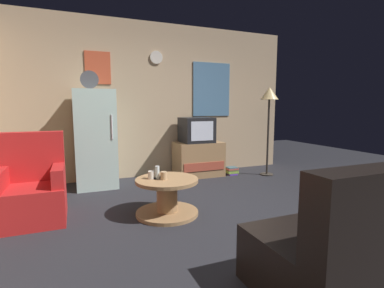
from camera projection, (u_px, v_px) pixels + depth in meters
The scene contains 14 objects.
ground_plane at pixel (216, 224), 3.08m from camera, with size 12.00×12.00×0.00m, color #232328.
wall_with_art at pixel (155, 101), 5.16m from camera, with size 5.20×0.12×2.69m.
fridge at pixel (95, 139), 4.45m from camera, with size 0.60×0.62×1.77m.
tv_stand at pixel (198, 159), 5.21m from camera, with size 0.84×0.53×0.61m.
crt_tv at pixel (197, 130), 5.13m from camera, with size 0.54×0.51×0.44m.
standing_lamp at pixel (269, 100), 5.13m from camera, with size 0.32×0.32×1.59m.
coffee_table at pixel (167, 197), 3.33m from camera, with size 0.72×0.72×0.43m.
wine_glass at pixel (157, 173), 3.28m from camera, with size 0.05×0.05×0.15m, color silver.
mug_ceramic_white at pixel (151, 175), 3.29m from camera, with size 0.08×0.08×0.09m, color silver.
mug_ceramic_tan at pixel (164, 176), 3.26m from camera, with size 0.08×0.08×0.09m, color tan.
remote_control at pixel (160, 177), 3.32m from camera, with size 0.15×0.04×0.02m, color black.
armchair at pixel (32, 190), 3.16m from camera, with size 0.68×0.68×0.96m.
couch at pixel (379, 243), 1.99m from camera, with size 1.70×0.80×0.92m.
book_stack at pixel (232, 171), 5.33m from camera, with size 0.22×0.18×0.14m.
Camera 1 is at (-1.36, -2.63, 1.25)m, focal length 27.01 mm.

